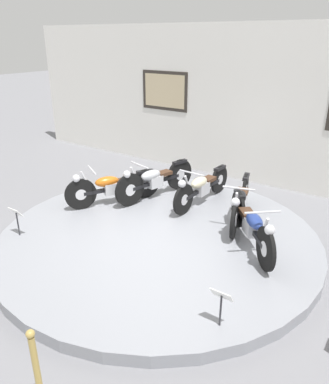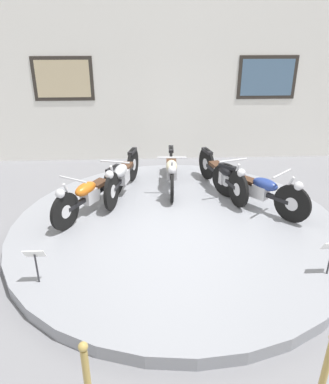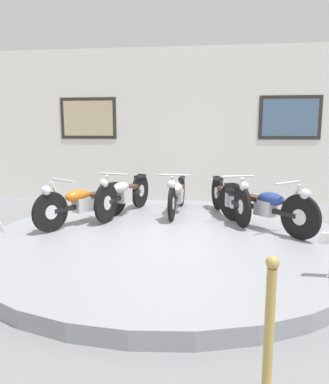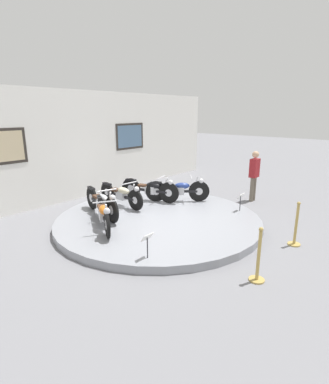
% 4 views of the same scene
% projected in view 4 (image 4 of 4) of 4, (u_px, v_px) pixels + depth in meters
% --- Properties ---
extents(ground_plane, '(60.00, 60.00, 0.00)m').
position_uv_depth(ground_plane, '(158.00, 223.00, 8.16)').
color(ground_plane, slate).
extents(display_platform, '(5.46, 5.46, 0.18)m').
position_uv_depth(display_platform, '(158.00, 220.00, 8.14)').
color(display_platform, gray).
rests_on(display_platform, ground_plane).
extents(back_wall, '(14.00, 0.22, 3.63)m').
position_uv_depth(back_wall, '(75.00, 146.00, 10.07)').
color(back_wall, white).
rests_on(back_wall, ground_plane).
extents(motorcycle_orange, '(1.05, 1.73, 0.79)m').
position_uv_depth(motorcycle_orange, '(103.00, 213.00, 7.23)').
color(motorcycle_orange, black).
rests_on(motorcycle_orange, display_platform).
extents(motorcycle_silver, '(0.64, 1.98, 0.82)m').
position_uv_depth(motorcycle_silver, '(102.00, 202.00, 8.07)').
color(motorcycle_silver, black).
rests_on(motorcycle_silver, display_platform).
extents(motorcycle_cream, '(0.54, 1.95, 0.78)m').
position_uv_depth(motorcycle_cream, '(122.00, 194.00, 8.95)').
color(motorcycle_cream, black).
rests_on(motorcycle_cream, display_platform).
extents(motorcycle_black, '(0.68, 1.95, 0.81)m').
position_uv_depth(motorcycle_black, '(151.00, 189.00, 9.47)').
color(motorcycle_black, black).
rests_on(motorcycle_black, display_platform).
extents(motorcycle_blue, '(1.36, 1.55, 0.80)m').
position_uv_depth(motorcycle_blue, '(179.00, 189.00, 9.39)').
color(motorcycle_blue, black).
rests_on(motorcycle_blue, display_platform).
extents(info_placard_front_left, '(0.26, 0.11, 0.51)m').
position_uv_depth(info_placard_front_left, '(147.00, 240.00, 5.72)').
color(info_placard_front_left, '#333338').
rests_on(info_placard_front_left, display_platform).
extents(info_placard_front_centre, '(0.26, 0.11, 0.51)m').
position_uv_depth(info_placard_front_centre, '(241.00, 198.00, 8.50)').
color(info_placard_front_centre, '#333338').
rests_on(info_placard_front_centre, display_platform).
extents(visitor_standing, '(0.36, 0.22, 1.69)m').
position_uv_depth(visitor_standing, '(254.00, 173.00, 9.94)').
color(visitor_standing, '#6B6051').
rests_on(visitor_standing, ground_plane).
extents(stanchion_post_left_of_entry, '(0.28, 0.28, 1.02)m').
position_uv_depth(stanchion_post_left_of_entry, '(258.00, 263.00, 5.28)').
color(stanchion_post_left_of_entry, tan).
rests_on(stanchion_post_left_of_entry, ground_plane).
extents(stanchion_post_right_of_entry, '(0.28, 0.28, 1.02)m').
position_uv_depth(stanchion_post_right_of_entry, '(296.00, 231.00, 6.73)').
color(stanchion_post_right_of_entry, tan).
rests_on(stanchion_post_right_of_entry, ground_plane).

